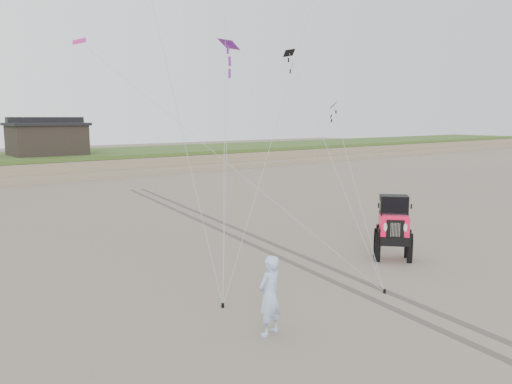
% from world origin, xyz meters
% --- Properties ---
extents(ground, '(160.00, 160.00, 0.00)m').
position_xyz_m(ground, '(0.00, 0.00, 0.00)').
color(ground, '#6B6054').
rests_on(ground, ground).
extents(dune_ridge, '(160.00, 14.25, 1.73)m').
position_xyz_m(dune_ridge, '(0.00, 37.50, 0.82)').
color(dune_ridge, '#7A6B54').
rests_on(dune_ridge, ground).
extents(cabin, '(6.40, 5.40, 3.35)m').
position_xyz_m(cabin, '(2.00, 37.00, 3.24)').
color(cabin, black).
rests_on(cabin, dune_ridge).
extents(jeep, '(5.07, 4.99, 1.85)m').
position_xyz_m(jeep, '(3.94, 0.77, 0.93)').
color(jeep, '#FF1340').
rests_on(jeep, ground).
extents(man, '(0.78, 0.59, 1.91)m').
position_xyz_m(man, '(-3.43, -1.34, 0.96)').
color(man, '#88AAD2').
rests_on(man, ground).
extents(kite_flock, '(10.97, 8.98, 9.02)m').
position_xyz_m(kite_flock, '(2.98, 9.49, 9.72)').
color(kite_flock, '#BE177B').
rests_on(kite_flock, ground).
extents(stake_main, '(0.08, 0.08, 0.12)m').
position_xyz_m(stake_main, '(-3.38, 0.71, 0.06)').
color(stake_main, black).
rests_on(stake_main, ground).
extents(stake_aux, '(0.08, 0.08, 0.12)m').
position_xyz_m(stake_aux, '(0.95, -1.24, 0.06)').
color(stake_aux, black).
rests_on(stake_aux, ground).
extents(tire_tracks, '(5.22, 29.74, 0.01)m').
position_xyz_m(tire_tracks, '(2.00, 8.00, 0.00)').
color(tire_tracks, '#4C443D').
rests_on(tire_tracks, ground).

